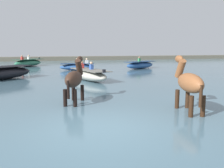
% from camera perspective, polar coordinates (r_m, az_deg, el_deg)
% --- Properties ---
extents(ground_plane, '(120.00, 120.00, 0.00)m').
position_cam_1_polar(ground_plane, '(6.09, -2.82, -14.08)').
color(ground_plane, gray).
extents(water_surface, '(90.00, 90.00, 0.39)m').
position_cam_1_polar(water_surface, '(15.68, -11.38, 0.45)').
color(water_surface, '#476675').
rests_on(water_surface, ground).
extents(horse_lead_dark_bay, '(1.06, 1.86, 2.06)m').
position_cam_1_polar(horse_lead_dark_bay, '(8.62, -9.04, 0.92)').
color(horse_lead_dark_bay, '#382319').
rests_on(horse_lead_dark_bay, ground).
extents(horse_trailing_chestnut, '(0.75, 1.96, 2.12)m').
position_cam_1_polar(horse_trailing_chestnut, '(7.68, 18.05, -0.03)').
color(horse_trailing_chestnut, brown).
rests_on(horse_trailing_chestnut, ground).
extents(boat_near_starboard, '(2.11, 4.10, 1.17)m').
position_cam_1_polar(boat_near_starboard, '(14.75, -5.45, 2.22)').
color(boat_near_starboard, '#B2AD9E').
rests_on(boat_near_starboard, water_surface).
extents(boat_far_offshore, '(3.99, 2.98, 1.19)m').
position_cam_1_polar(boat_far_offshore, '(23.83, 6.84, 4.58)').
color(boat_far_offshore, '#28518E').
rests_on(boat_far_offshore, water_surface).
extents(boat_mid_outer, '(3.92, 3.77, 0.97)m').
position_cam_1_polar(boat_mid_outer, '(16.81, -24.75, 2.45)').
color(boat_mid_outer, black).
rests_on(boat_mid_outer, water_surface).
extents(boat_far_inshore, '(3.53, 3.86, 1.28)m').
position_cam_1_polar(boat_far_inshore, '(28.19, -19.59, 4.85)').
color(boat_far_inshore, '#337556').
rests_on(boat_far_inshore, water_surface).
extents(boat_mid_channel, '(3.17, 1.14, 1.10)m').
position_cam_1_polar(boat_mid_channel, '(22.16, -8.39, 4.16)').
color(boat_mid_channel, '#28518E').
rests_on(boat_mid_channel, water_surface).
extents(far_shoreline, '(80.00, 2.40, 1.05)m').
position_cam_1_polar(far_shoreline, '(41.34, -14.54, 5.69)').
color(far_shoreline, '#605B4C').
rests_on(far_shoreline, ground).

